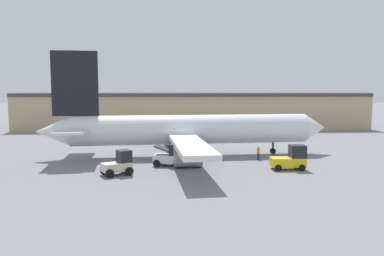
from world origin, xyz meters
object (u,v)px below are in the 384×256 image
at_px(ground_crew_worker, 258,153).
at_px(pushback_tug, 119,164).
at_px(baggage_tug, 291,159).
at_px(belt_loader_truck, 171,155).
at_px(airplane, 183,130).

distance_m(ground_crew_worker, pushback_tug, 16.44).
relative_size(baggage_tug, belt_loader_truck, 0.97).
xyz_separation_m(baggage_tug, belt_loader_truck, (-12.07, 2.43, 0.01)).
distance_m(baggage_tug, pushback_tug, 17.08).
relative_size(belt_loader_truck, pushback_tug, 1.09).
relative_size(ground_crew_worker, pushback_tug, 0.50).
bearing_deg(pushback_tug, belt_loader_truck, 11.14).
height_order(airplane, belt_loader_truck, airplane).
height_order(baggage_tug, belt_loader_truck, baggage_tug).
xyz_separation_m(airplane, pushback_tug, (-6.35, -9.97, -2.17)).
bearing_deg(belt_loader_truck, pushback_tug, -124.74).
bearing_deg(baggage_tug, pushback_tug, -174.60).
relative_size(ground_crew_worker, baggage_tug, 0.47).
xyz_separation_m(airplane, baggage_tug, (10.65, -8.35, -2.11)).
distance_m(airplane, pushback_tug, 12.02).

